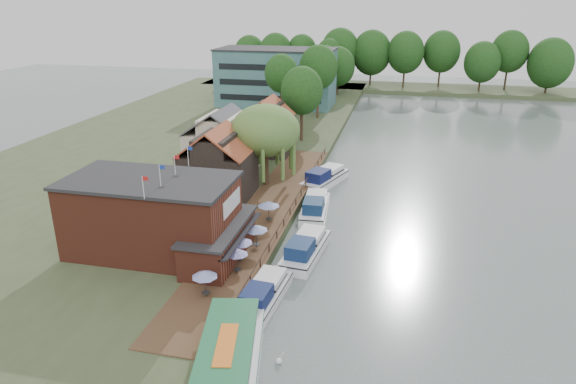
% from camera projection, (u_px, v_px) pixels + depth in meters
% --- Properties ---
extents(ground, '(260.00, 260.00, 0.00)m').
position_uv_depth(ground, '(322.00, 273.00, 46.83)').
color(ground, '#4E5B58').
rests_on(ground, ground).
extents(land_bank, '(50.00, 140.00, 1.00)m').
position_uv_depth(land_bank, '(178.00, 146.00, 84.82)').
color(land_bank, '#384728').
rests_on(land_bank, ground).
extents(quay_deck, '(6.00, 50.00, 0.10)m').
position_uv_depth(quay_deck, '(267.00, 213.00, 57.24)').
color(quay_deck, '#47301E').
rests_on(quay_deck, land_bank).
extents(quay_rail, '(0.20, 49.00, 1.00)m').
position_uv_depth(quay_rail, '(291.00, 210.00, 56.97)').
color(quay_rail, black).
rests_on(quay_rail, land_bank).
extents(pub, '(20.00, 11.00, 7.30)m').
position_uv_depth(pub, '(172.00, 217.00, 47.20)').
color(pub, maroon).
rests_on(pub, land_bank).
extents(hotel_block, '(25.40, 12.40, 12.30)m').
position_uv_depth(hotel_block, '(276.00, 77.00, 112.63)').
color(hotel_block, '#38666B').
rests_on(hotel_block, land_bank).
extents(cottage_a, '(8.60, 7.60, 8.50)m').
position_uv_depth(cottage_a, '(218.00, 162.00, 60.85)').
color(cottage_a, black).
rests_on(cottage_a, land_bank).
extents(cottage_b, '(9.60, 8.60, 8.50)m').
position_uv_depth(cottage_b, '(223.00, 140.00, 70.59)').
color(cottage_b, beige).
rests_on(cottage_b, land_bank).
extents(cottage_c, '(7.60, 7.60, 8.50)m').
position_uv_depth(cottage_c, '(268.00, 126.00, 77.94)').
color(cottage_c, black).
rests_on(cottage_c, land_bank).
extents(willow, '(8.60, 8.60, 10.43)m').
position_uv_depth(willow, '(266.00, 146.00, 64.12)').
color(willow, '#476B2D').
rests_on(willow, land_bank).
extents(umbrella_0, '(2.09, 2.09, 2.38)m').
position_uv_depth(umbrella_0, '(205.00, 284.00, 40.80)').
color(umbrella_0, '#1B2C96').
rests_on(umbrella_0, quay_deck).
extents(umbrella_1, '(1.95, 1.95, 2.38)m').
position_uv_depth(umbrella_1, '(237.00, 261.00, 44.30)').
color(umbrella_1, '#221B96').
rests_on(umbrella_1, quay_deck).
extents(umbrella_2, '(2.29, 2.29, 2.38)m').
position_uv_depth(umbrella_2, '(240.00, 249.00, 46.34)').
color(umbrella_2, navy).
rests_on(umbrella_2, quay_deck).
extents(umbrella_3, '(2.25, 2.25, 2.38)m').
position_uv_depth(umbrella_3, '(256.00, 236.00, 48.88)').
color(umbrella_3, navy).
rests_on(umbrella_3, quay_deck).
extents(umbrella_4, '(2.34, 2.34, 2.38)m').
position_uv_depth(umbrella_4, '(269.00, 212.00, 54.48)').
color(umbrella_4, '#1B3A97').
rests_on(umbrella_4, quay_deck).
extents(cruiser_0, '(3.67, 9.38, 2.20)m').
position_uv_depth(cruiser_0, '(264.00, 291.00, 42.05)').
color(cruiser_0, silver).
rests_on(cruiser_0, ground).
extents(cruiser_1, '(4.17, 10.19, 2.40)m').
position_uv_depth(cruiser_1, '(306.00, 245.00, 49.51)').
color(cruiser_1, white).
rests_on(cruiser_1, ground).
extents(cruiser_2, '(3.89, 10.08, 2.39)m').
position_uv_depth(cruiser_2, '(315.00, 204.00, 59.34)').
color(cruiser_2, white).
rests_on(cruiser_2, ground).
extents(cruiser_3, '(6.45, 10.72, 2.48)m').
position_uv_depth(cruiser_3, '(325.00, 175.00, 68.68)').
color(cruiser_3, white).
rests_on(cruiser_3, ground).
extents(tour_boat, '(7.07, 15.21, 3.20)m').
position_uv_depth(tour_boat, '(225.00, 372.00, 32.20)').
color(tour_boat, silver).
rests_on(tour_boat, ground).
extents(swan, '(0.44, 0.44, 0.44)m').
position_uv_depth(swan, '(279.00, 360.00, 35.30)').
color(swan, white).
rests_on(swan, ground).
extents(bank_tree_0, '(6.88, 6.88, 12.31)m').
position_uv_depth(bank_tree_0, '(302.00, 104.00, 84.26)').
color(bank_tree_0, '#143811').
rests_on(bank_tree_0, land_bank).
extents(bank_tree_1, '(6.17, 6.17, 13.07)m').
position_uv_depth(bank_tree_1, '(281.00, 90.00, 94.75)').
color(bank_tree_1, '#143811').
rests_on(bank_tree_1, land_bank).
extents(bank_tree_2, '(7.42, 7.42, 14.21)m').
position_uv_depth(bank_tree_2, '(318.00, 82.00, 99.65)').
color(bank_tree_2, '#143811').
rests_on(bank_tree_2, land_bank).
extents(bank_tree_3, '(6.26, 6.26, 12.40)m').
position_uv_depth(bank_tree_3, '(325.00, 73.00, 118.42)').
color(bank_tree_3, '#143811').
rests_on(bank_tree_3, land_bank).
extents(bank_tree_4, '(8.33, 8.33, 11.59)m').
position_uv_depth(bank_tree_4, '(338.00, 71.00, 124.77)').
color(bank_tree_4, '#143811').
rests_on(bank_tree_4, land_bank).
extents(bank_tree_5, '(6.66, 6.66, 12.69)m').
position_uv_depth(bank_tree_5, '(329.00, 63.00, 133.98)').
color(bank_tree_5, '#143811').
rests_on(bank_tree_5, land_bank).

